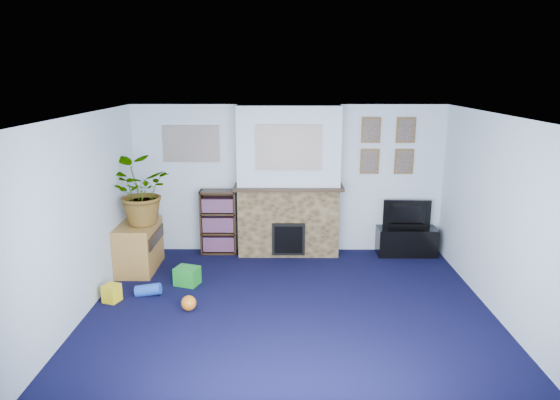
{
  "coord_description": "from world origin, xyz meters",
  "views": [
    {
      "loc": [
        -0.09,
        -5.66,
        2.86
      ],
      "look_at": [
        -0.13,
        0.93,
        1.19
      ],
      "focal_mm": 32.0,
      "sensor_mm": 36.0,
      "label": 1
    }
  ],
  "objects_px": {
    "tv_stand": "(406,241)",
    "television": "(408,215)",
    "bookshelf": "(219,223)",
    "sideboard": "(139,247)"
  },
  "relations": [
    {
      "from": "tv_stand",
      "to": "sideboard",
      "type": "distance_m",
      "value": 4.21
    },
    {
      "from": "television",
      "to": "tv_stand",
      "type": "bearing_deg",
      "value": 92.06
    },
    {
      "from": "tv_stand",
      "to": "television",
      "type": "bearing_deg",
      "value": 90.0
    },
    {
      "from": "television",
      "to": "sideboard",
      "type": "distance_m",
      "value": 4.23
    },
    {
      "from": "television",
      "to": "bookshelf",
      "type": "relative_size",
      "value": 0.73
    },
    {
      "from": "television",
      "to": "bookshelf",
      "type": "xyz_separation_m",
      "value": [
        -3.05,
        0.06,
        -0.17
      ]
    },
    {
      "from": "bookshelf",
      "to": "sideboard",
      "type": "relative_size",
      "value": 1.14
    },
    {
      "from": "tv_stand",
      "to": "bookshelf",
      "type": "relative_size",
      "value": 0.9
    },
    {
      "from": "television",
      "to": "bookshelf",
      "type": "bearing_deg",
      "value": 1.0
    },
    {
      "from": "tv_stand",
      "to": "television",
      "type": "height_order",
      "value": "television"
    }
  ]
}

